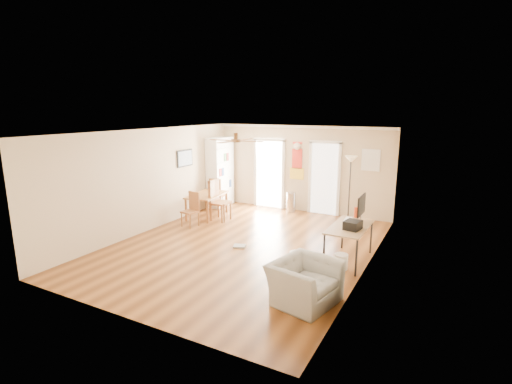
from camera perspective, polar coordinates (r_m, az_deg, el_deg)
The scene contains 30 objects.
floor at distance 8.81m, azimuth -1.85°, elevation -8.07°, with size 7.00×7.00×0.00m, color brown.
ceiling at distance 8.26m, azimuth -1.98°, elevation 9.06°, with size 5.50×7.00×0.00m, color silver, non-canonical shape.
wall_back at distance 11.56m, azimuth 6.77°, elevation 3.47°, with size 5.50×0.04×2.60m, color beige, non-canonical shape.
wall_front at distance 5.79m, azimuth -19.54°, elevation -6.31°, with size 5.50×0.04×2.60m, color beige, non-canonical shape.
wall_left at distance 10.07m, azimuth -15.62°, elevation 1.77°, with size 0.04×7.00×2.60m, color beige, non-canonical shape.
wall_right at distance 7.50m, azimuth 16.66°, elevation -1.89°, with size 0.04×7.00×2.60m, color beige, non-canonical shape.
crown_molding at distance 8.27m, azimuth -1.97°, elevation 8.78°, with size 5.50×7.00×0.08m, color white, non-canonical shape.
kitchen_doorway at distance 12.00m, azimuth 2.04°, elevation 2.67°, with size 0.90×0.10×2.10m, color white, non-canonical shape.
bathroom_doorway at distance 11.34m, azimuth 10.25°, elevation 1.90°, with size 0.80×0.10×2.10m, color white, non-canonical shape.
wall_decal at distance 11.55m, azimuth 6.19°, elevation 4.73°, with size 0.46×0.03×1.10m, color red.
ac_grille at distance 10.91m, azimuth 16.88°, elevation 4.61°, with size 0.50×0.04×0.60m, color white.
framed_poster at distance 11.04m, azimuth -10.65°, elevation 5.02°, with size 0.04×0.66×0.48m, color black.
ceiling_fan at distance 8.02m, azimuth -3.05°, elevation 7.73°, with size 1.24×1.24×0.20m, color #593819, non-canonical shape.
bookshelf at distance 12.18m, azimuth -5.43°, elevation 3.00°, with size 0.44×0.99×2.19m, color white, non-canonical shape.
dining_table at distance 11.12m, azimuth -7.36°, elevation -1.99°, with size 0.80×1.33×0.67m, color #A47435, non-canonical shape.
dining_chair_right_a at distance 10.68m, azimuth -5.29°, elevation -1.25°, with size 0.47×0.47×1.13m, color olive, non-canonical shape.
dining_chair_right_b at distance 10.64m, azimuth -5.42°, elevation -1.30°, with size 0.47×0.47×1.13m, color #AC6737, non-canonical shape.
dining_chair_near at distance 10.22m, azimuth -9.93°, elevation -2.66°, with size 0.38×0.38×0.91m, color #955F30, non-canonical shape.
dining_chair_far at distance 11.93m, azimuth -5.71°, elevation -0.20°, with size 0.40×0.40×0.97m, color olive, non-canonical shape.
trash_can at distance 11.58m, azimuth 5.28°, elevation -1.53°, with size 0.28×0.28×0.60m, color #B5B6B8.
torchiere_lamp at distance 10.84m, azimuth 13.87°, elevation 0.50°, with size 0.34×0.34×1.82m, color black, non-canonical shape.
computer_desk at distance 8.07m, azimuth 13.78°, elevation -7.54°, with size 0.71×1.41×0.76m, color tan, non-canonical shape.
imac at distance 8.23m, azimuth 15.55°, elevation -2.42°, with size 0.08×0.61×0.57m, color black, non-canonical shape.
keyboard at distance 8.35m, azimuth 13.62°, elevation -4.07°, with size 0.13×0.41×0.02m, color white.
printer at distance 7.73m, azimuth 14.35°, elevation -4.84°, with size 0.29×0.34×0.17m, color black.
orange_bottle at distance 8.56m, azimuth 14.77°, elevation -2.98°, with size 0.08×0.08×0.23m, color red.
wastebasket_a at distance 7.63m, azimuth 6.11°, elevation -10.14°, with size 0.29×0.29×0.33m, color white.
wastebasket_b at distance 7.74m, azimuth 12.67°, elevation -10.16°, with size 0.26×0.26×0.31m, color white.
floor_cloth at distance 8.73m, azimuth -2.49°, elevation -8.13°, with size 0.27×0.22×0.04m, color gray.
armchair at distance 6.35m, azimuth 7.30°, elevation -13.30°, with size 1.05×0.92×0.68m, color #A5A5A0.
Camera 1 is at (4.12, -7.15, 3.09)m, focal length 26.60 mm.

